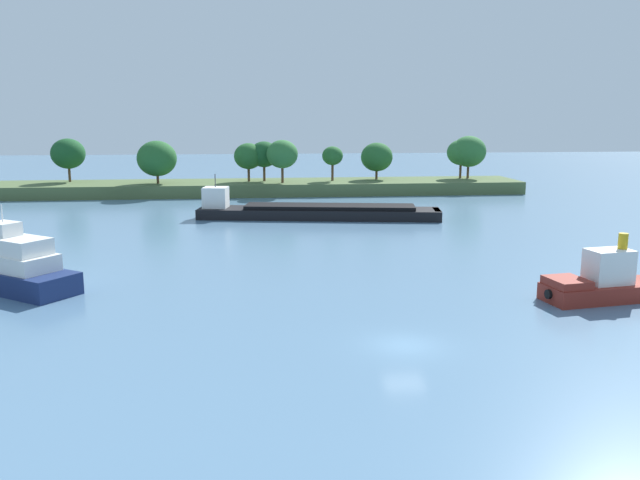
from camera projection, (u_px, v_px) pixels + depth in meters
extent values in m
plane|color=slate|center=(405.00, 345.00, 39.88)|extent=(400.00, 400.00, 0.00)
cube|color=#4C6038|center=(245.00, 188.00, 116.17)|extent=(98.24, 12.58, 2.17)
cylinder|color=#513823|center=(70.00, 174.00, 115.38)|extent=(0.44, 0.44, 2.60)
ellipsoid|color=#194C23|center=(68.00, 154.00, 114.69)|extent=(5.87, 5.87, 5.28)
cylinder|color=#513823|center=(158.00, 179.00, 112.44)|extent=(0.44, 0.44, 1.60)
ellipsoid|color=#235B28|center=(157.00, 159.00, 111.78)|extent=(6.72, 6.72, 6.05)
cylinder|color=#513823|center=(249.00, 175.00, 116.07)|extent=(0.44, 0.44, 2.42)
ellipsoid|color=#235B28|center=(248.00, 156.00, 115.46)|extent=(5.10, 5.10, 4.59)
cylinder|color=#513823|center=(264.00, 173.00, 116.56)|extent=(0.44, 0.44, 2.72)
ellipsoid|color=#194C23|center=(264.00, 154.00, 115.92)|extent=(5.08, 5.08, 4.57)
cylinder|color=#513823|center=(282.00, 175.00, 113.49)|extent=(0.44, 0.44, 2.80)
ellipsoid|color=#2D6B33|center=(282.00, 154.00, 112.81)|extent=(5.42, 5.42, 4.87)
cylinder|color=#513823|center=(332.00, 172.00, 117.26)|extent=(0.44, 0.44, 2.96)
ellipsoid|color=#235B28|center=(333.00, 156.00, 116.70)|extent=(3.72, 3.72, 3.35)
cylinder|color=#513823|center=(376.00, 174.00, 119.92)|extent=(0.44, 0.44, 1.75)
ellipsoid|color=#235B28|center=(377.00, 157.00, 119.32)|extent=(5.79, 5.79, 5.21)
cylinder|color=#513823|center=(460.00, 171.00, 122.03)|extent=(0.44, 0.44, 2.68)
ellipsoid|color=#2D6B33|center=(461.00, 152.00, 121.39)|extent=(5.24, 5.24, 4.71)
cylinder|color=#513823|center=(468.00, 172.00, 121.72)|extent=(0.44, 0.44, 2.44)
ellipsoid|color=#2D6B33|center=(469.00, 151.00, 121.02)|extent=(6.34, 6.34, 5.71)
cube|color=white|center=(3.00, 229.00, 52.06)|extent=(3.00, 2.88, 1.10)
cylinder|color=silver|center=(2.00, 213.00, 51.83)|extent=(0.10, 0.10, 1.40)
cube|color=maroon|center=(603.00, 292.00, 49.63)|extent=(9.62, 4.69, 1.27)
cube|color=maroon|center=(567.00, 282.00, 48.65)|extent=(3.00, 3.36, 0.60)
cube|color=white|center=(609.00, 266.00, 49.34)|extent=(3.52, 2.63, 2.60)
cylinder|color=gold|center=(623.00, 241.00, 49.25)|extent=(0.70, 0.70, 1.20)
cylinder|color=black|center=(549.00, 294.00, 48.44)|extent=(0.40, 0.74, 0.70)
cube|color=black|center=(319.00, 213.00, 88.63)|extent=(32.99, 10.67, 1.36)
cube|color=black|center=(330.00, 207.00, 88.37)|extent=(23.23, 8.27, 0.50)
cube|color=white|center=(216.00, 197.00, 89.08)|extent=(3.64, 3.46, 2.80)
cylinder|color=#333338|center=(215.00, 181.00, 88.65)|extent=(0.12, 0.12, 1.80)
cube|color=black|center=(437.00, 214.00, 87.67)|extent=(1.55, 4.14, 1.22)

